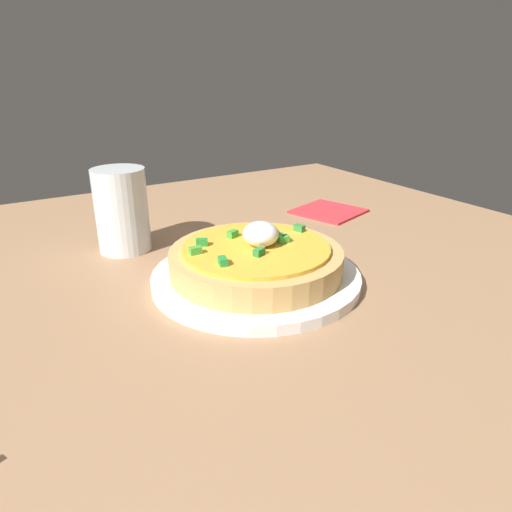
{
  "coord_description": "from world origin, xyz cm",
  "views": [
    {
      "loc": [
        -20.2,
        -50.2,
        25.98
      ],
      "look_at": [
        5.13,
        -9.1,
        5.93
      ],
      "focal_mm": 32.29,
      "sensor_mm": 36.0,
      "label": 1
    }
  ],
  "objects_px": {
    "plate": "(256,277)",
    "napkin": "(329,211)",
    "pizza": "(256,259)",
    "cup_near": "(122,215)"
  },
  "relations": [
    {
      "from": "plate",
      "to": "pizza",
      "type": "bearing_deg",
      "value": 6.71
    },
    {
      "from": "pizza",
      "to": "cup_near",
      "type": "xyz_separation_m",
      "value": [
        -0.1,
        0.18,
        0.02
      ]
    },
    {
      "from": "pizza",
      "to": "cup_near",
      "type": "bearing_deg",
      "value": 118.41
    },
    {
      "from": "pizza",
      "to": "napkin",
      "type": "height_order",
      "value": "pizza"
    },
    {
      "from": "plate",
      "to": "cup_near",
      "type": "distance_m",
      "value": 0.21
    },
    {
      "from": "pizza",
      "to": "cup_near",
      "type": "relative_size",
      "value": 1.78
    },
    {
      "from": "plate",
      "to": "pizza",
      "type": "relative_size",
      "value": 1.22
    },
    {
      "from": "cup_near",
      "to": "napkin",
      "type": "xyz_separation_m",
      "value": [
        0.35,
        -0.01,
        -0.05
      ]
    },
    {
      "from": "plate",
      "to": "napkin",
      "type": "bearing_deg",
      "value": 33.86
    },
    {
      "from": "plate",
      "to": "pizza",
      "type": "distance_m",
      "value": 0.02
    }
  ]
}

